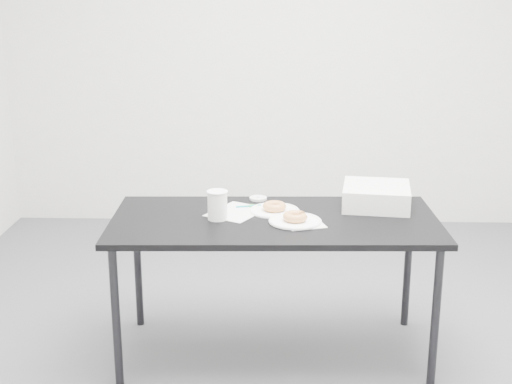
{
  "coord_description": "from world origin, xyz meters",
  "views": [
    {
      "loc": [
        0.08,
        -3.41,
        1.81
      ],
      "look_at": [
        -0.03,
        0.02,
        0.81
      ],
      "focal_mm": 50.0,
      "sensor_mm": 36.0,
      "label": 1
    }
  ],
  "objects_px": {
    "table": "(275,229)",
    "bakery_box": "(376,196)",
    "plate_far": "(274,211)",
    "coffee_cup": "(217,205)",
    "donut_near": "(295,217)",
    "donut_far": "(274,206)",
    "scorecard": "(236,212)",
    "plate_near": "(295,221)",
    "pen": "(249,206)"
  },
  "relations": [
    {
      "from": "scorecard",
      "to": "plate_near",
      "type": "distance_m",
      "value": 0.33
    },
    {
      "from": "donut_near",
      "to": "coffee_cup",
      "type": "bearing_deg",
      "value": 174.2
    },
    {
      "from": "plate_far",
      "to": "coffee_cup",
      "type": "height_order",
      "value": "coffee_cup"
    },
    {
      "from": "donut_near",
      "to": "coffee_cup",
      "type": "height_order",
      "value": "coffee_cup"
    },
    {
      "from": "donut_near",
      "to": "plate_far",
      "type": "distance_m",
      "value": 0.2
    },
    {
      "from": "table",
      "to": "donut_far",
      "type": "distance_m",
      "value": 0.14
    },
    {
      "from": "coffee_cup",
      "to": "plate_near",
      "type": "bearing_deg",
      "value": -5.8
    },
    {
      "from": "coffee_cup",
      "to": "bakery_box",
      "type": "bearing_deg",
      "value": 16.39
    },
    {
      "from": "plate_far",
      "to": "donut_far",
      "type": "bearing_deg",
      "value": 0.0
    },
    {
      "from": "scorecard",
      "to": "pen",
      "type": "xyz_separation_m",
      "value": [
        0.06,
        0.08,
        0.01
      ]
    },
    {
      "from": "table",
      "to": "coffee_cup",
      "type": "distance_m",
      "value": 0.3
    },
    {
      "from": "plate_far",
      "to": "bakery_box",
      "type": "relative_size",
      "value": 0.75
    },
    {
      "from": "donut_far",
      "to": "coffee_cup",
      "type": "distance_m",
      "value": 0.31
    },
    {
      "from": "scorecard",
      "to": "plate_near",
      "type": "xyz_separation_m",
      "value": [
        0.29,
        -0.15,
        0.01
      ]
    },
    {
      "from": "plate_near",
      "to": "coffee_cup",
      "type": "xyz_separation_m",
      "value": [
        -0.37,
        0.04,
        0.06
      ]
    },
    {
      "from": "pen",
      "to": "plate_near",
      "type": "distance_m",
      "value": 0.33
    },
    {
      "from": "plate_near",
      "to": "donut_far",
      "type": "relative_size",
      "value": 2.15
    },
    {
      "from": "scorecard",
      "to": "coffee_cup",
      "type": "xyz_separation_m",
      "value": [
        -0.08,
        -0.11,
        0.07
      ]
    },
    {
      "from": "table",
      "to": "bakery_box",
      "type": "relative_size",
      "value": 4.84
    },
    {
      "from": "plate_far",
      "to": "bakery_box",
      "type": "height_order",
      "value": "bakery_box"
    },
    {
      "from": "pen",
      "to": "plate_far",
      "type": "bearing_deg",
      "value": -39.92
    },
    {
      "from": "donut_near",
      "to": "donut_far",
      "type": "xyz_separation_m",
      "value": [
        -0.1,
        0.17,
        -0.0
      ]
    },
    {
      "from": "pen",
      "to": "bakery_box",
      "type": "bearing_deg",
      "value": -10.64
    },
    {
      "from": "plate_near",
      "to": "bakery_box",
      "type": "distance_m",
      "value": 0.5
    },
    {
      "from": "table",
      "to": "pen",
      "type": "xyz_separation_m",
      "value": [
        -0.13,
        0.17,
        0.06
      ]
    },
    {
      "from": "plate_near",
      "to": "plate_far",
      "type": "xyz_separation_m",
      "value": [
        -0.1,
        0.17,
        -0.0
      ]
    },
    {
      "from": "table",
      "to": "scorecard",
      "type": "xyz_separation_m",
      "value": [
        -0.19,
        0.09,
        0.06
      ]
    },
    {
      "from": "donut_far",
      "to": "coffee_cup",
      "type": "relative_size",
      "value": 0.82
    },
    {
      "from": "table",
      "to": "bakery_box",
      "type": "distance_m",
      "value": 0.57
    },
    {
      "from": "bakery_box",
      "to": "pen",
      "type": "bearing_deg",
      "value": -169.17
    },
    {
      "from": "donut_near",
      "to": "plate_far",
      "type": "height_order",
      "value": "donut_near"
    },
    {
      "from": "plate_near",
      "to": "coffee_cup",
      "type": "bearing_deg",
      "value": 174.2
    },
    {
      "from": "donut_far",
      "to": "donut_near",
      "type": "bearing_deg",
      "value": -59.53
    },
    {
      "from": "donut_near",
      "to": "plate_near",
      "type": "bearing_deg",
      "value": 0.0
    },
    {
      "from": "donut_near",
      "to": "donut_far",
      "type": "distance_m",
      "value": 0.2
    },
    {
      "from": "scorecard",
      "to": "plate_near",
      "type": "bearing_deg",
      "value": 1.32
    },
    {
      "from": "plate_near",
      "to": "donut_near",
      "type": "bearing_deg",
      "value": 0.0
    },
    {
      "from": "bakery_box",
      "to": "coffee_cup",
      "type": "bearing_deg",
      "value": -156.0
    },
    {
      "from": "table",
      "to": "scorecard",
      "type": "relative_size",
      "value": 5.72
    },
    {
      "from": "donut_far",
      "to": "bakery_box",
      "type": "xyz_separation_m",
      "value": [
        0.52,
        0.1,
        0.03
      ]
    },
    {
      "from": "table",
      "to": "plate_near",
      "type": "distance_m",
      "value": 0.13
    },
    {
      "from": "table",
      "to": "bakery_box",
      "type": "xyz_separation_m",
      "value": [
        0.52,
        0.21,
        0.11
      ]
    },
    {
      "from": "scorecard",
      "to": "bakery_box",
      "type": "relative_size",
      "value": 0.85
    },
    {
      "from": "pen",
      "to": "donut_far",
      "type": "height_order",
      "value": "donut_far"
    },
    {
      "from": "plate_near",
      "to": "coffee_cup",
      "type": "distance_m",
      "value": 0.38
    },
    {
      "from": "scorecard",
      "to": "donut_far",
      "type": "bearing_deg",
      "value": 34.36
    },
    {
      "from": "donut_far",
      "to": "bakery_box",
      "type": "relative_size",
      "value": 0.35
    },
    {
      "from": "scorecard",
      "to": "donut_near",
      "type": "height_order",
      "value": "donut_near"
    },
    {
      "from": "plate_near",
      "to": "donut_near",
      "type": "height_order",
      "value": "donut_near"
    },
    {
      "from": "plate_far",
      "to": "donut_far",
      "type": "height_order",
      "value": "donut_far"
    }
  ]
}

